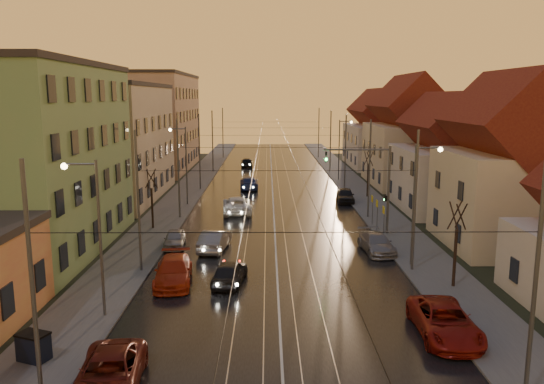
{
  "coord_description": "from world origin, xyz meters",
  "views": [
    {
      "loc": [
        -0.58,
        -23.22,
        10.99
      ],
      "look_at": [
        -0.19,
        22.9,
        2.65
      ],
      "focal_mm": 35.0,
      "sensor_mm": 36.0,
      "label": 1
    }
  ],
  "objects_px": {
    "street_lamp_0": "(93,223)",
    "dumpster": "(34,347)",
    "parked_left_2": "(173,271)",
    "parked_right_2": "(345,195)",
    "street_lamp_3": "(342,144)",
    "traffic_light_mast": "(376,179)",
    "driving_car_4": "(247,162)",
    "street_lamp_2": "(183,158)",
    "parked_right_0": "(444,321)",
    "driving_car_1": "(215,240)",
    "parked_right_1": "(376,243)",
    "parked_left_3": "(175,239)",
    "parked_left_1": "(109,374)",
    "driving_car_2": "(237,205)",
    "driving_car_0": "(230,272)",
    "street_lamp_1": "(419,193)"
  },
  "relations": [
    {
      "from": "street_lamp_3",
      "to": "driving_car_1",
      "type": "distance_m",
      "value": 35.11
    },
    {
      "from": "street_lamp_3",
      "to": "parked_left_3",
      "type": "height_order",
      "value": "street_lamp_3"
    },
    {
      "from": "driving_car_0",
      "to": "driving_car_4",
      "type": "bearing_deg",
      "value": -81.81
    },
    {
      "from": "parked_left_1",
      "to": "street_lamp_3",
      "type": "bearing_deg",
      "value": 67.67
    },
    {
      "from": "traffic_light_mast",
      "to": "dumpster",
      "type": "height_order",
      "value": "traffic_light_mast"
    },
    {
      "from": "driving_car_2",
      "to": "driving_car_4",
      "type": "bearing_deg",
      "value": -93.96
    },
    {
      "from": "driving_car_4",
      "to": "parked_right_1",
      "type": "relative_size",
      "value": 0.95
    },
    {
      "from": "street_lamp_1",
      "to": "parked_right_0",
      "type": "xyz_separation_m",
      "value": [
        -1.5,
        -10.25,
        -4.13
      ]
    },
    {
      "from": "driving_car_0",
      "to": "parked_right_1",
      "type": "distance_m",
      "value": 11.89
    },
    {
      "from": "traffic_light_mast",
      "to": "parked_right_1",
      "type": "distance_m",
      "value": 6.19
    },
    {
      "from": "driving_car_0",
      "to": "dumpster",
      "type": "xyz_separation_m",
      "value": [
        -7.48,
        -9.51,
        -0.01
      ]
    },
    {
      "from": "driving_car_0",
      "to": "parked_right_0",
      "type": "height_order",
      "value": "parked_right_0"
    },
    {
      "from": "parked_left_1",
      "to": "parked_right_1",
      "type": "bearing_deg",
      "value": 47.57
    },
    {
      "from": "street_lamp_3",
      "to": "parked_right_0",
      "type": "relative_size",
      "value": 1.48
    },
    {
      "from": "dumpster",
      "to": "traffic_light_mast",
      "type": "bearing_deg",
      "value": 70.02
    },
    {
      "from": "street_lamp_0",
      "to": "driving_car_1",
      "type": "bearing_deg",
      "value": 68.42
    },
    {
      "from": "street_lamp_3",
      "to": "parked_left_2",
      "type": "bearing_deg",
      "value": -111.42
    },
    {
      "from": "street_lamp_0",
      "to": "parked_left_1",
      "type": "height_order",
      "value": "street_lamp_0"
    },
    {
      "from": "street_lamp_1",
      "to": "parked_right_2",
      "type": "distance_m",
      "value": 21.92
    },
    {
      "from": "street_lamp_3",
      "to": "parked_left_1",
      "type": "bearing_deg",
      "value": -107.13
    },
    {
      "from": "street_lamp_0",
      "to": "parked_right_0",
      "type": "bearing_deg",
      "value": -7.67
    },
    {
      "from": "driving_car_4",
      "to": "parked_right_1",
      "type": "xyz_separation_m",
      "value": [
        11.05,
        -46.37,
        -0.08
      ]
    },
    {
      "from": "street_lamp_3",
      "to": "traffic_light_mast",
      "type": "height_order",
      "value": "street_lamp_3"
    },
    {
      "from": "street_lamp_3",
      "to": "parked_left_2",
      "type": "relative_size",
      "value": 1.55
    },
    {
      "from": "street_lamp_2",
      "to": "driving_car_4",
      "type": "height_order",
      "value": "street_lamp_2"
    },
    {
      "from": "street_lamp_0",
      "to": "parked_left_3",
      "type": "relative_size",
      "value": 2.16
    },
    {
      "from": "street_lamp_2",
      "to": "street_lamp_0",
      "type": "bearing_deg",
      "value": -90.0
    },
    {
      "from": "street_lamp_0",
      "to": "parked_left_2",
      "type": "bearing_deg",
      "value": 59.76
    },
    {
      "from": "driving_car_4",
      "to": "parked_left_3",
      "type": "bearing_deg",
      "value": 83.01
    },
    {
      "from": "driving_car_1",
      "to": "parked_left_3",
      "type": "xyz_separation_m",
      "value": [
        -3.05,
        0.88,
        -0.13
      ]
    },
    {
      "from": "parked_left_2",
      "to": "parked_right_2",
      "type": "bearing_deg",
      "value": 54.88
    },
    {
      "from": "parked_right_0",
      "to": "parked_right_1",
      "type": "height_order",
      "value": "parked_right_0"
    },
    {
      "from": "driving_car_0",
      "to": "parked_right_2",
      "type": "height_order",
      "value": "parked_right_2"
    },
    {
      "from": "parked_left_1",
      "to": "parked_right_2",
      "type": "height_order",
      "value": "parked_right_2"
    },
    {
      "from": "parked_left_2",
      "to": "parked_right_0",
      "type": "xyz_separation_m",
      "value": [
        13.8,
        -7.23,
        0.0
      ]
    },
    {
      "from": "street_lamp_0",
      "to": "dumpster",
      "type": "height_order",
      "value": "street_lamp_0"
    },
    {
      "from": "driving_car_2",
      "to": "street_lamp_2",
      "type": "bearing_deg",
      "value": -38.25
    },
    {
      "from": "street_lamp_2",
      "to": "driving_car_0",
      "type": "xyz_separation_m",
      "value": [
        6.26,
        -23.1,
        -4.17
      ]
    },
    {
      "from": "street_lamp_1",
      "to": "parked_left_1",
      "type": "bearing_deg",
      "value": -136.58
    },
    {
      "from": "parked_right_0",
      "to": "driving_car_2",
      "type": "bearing_deg",
      "value": 113.98
    },
    {
      "from": "parked_left_3",
      "to": "street_lamp_1",
      "type": "bearing_deg",
      "value": -21.05
    },
    {
      "from": "parked_right_2",
      "to": "street_lamp_2",
      "type": "bearing_deg",
      "value": -170.54
    },
    {
      "from": "driving_car_4",
      "to": "parked_left_2",
      "type": "xyz_separation_m",
      "value": [
        -2.34,
        -52.66,
        -0.01
      ]
    },
    {
      "from": "driving_car_1",
      "to": "parked_right_1",
      "type": "bearing_deg",
      "value": -175.42
    },
    {
      "from": "parked_left_1",
      "to": "parked_left_2",
      "type": "bearing_deg",
      "value": 83.04
    },
    {
      "from": "street_lamp_3",
      "to": "traffic_light_mast",
      "type": "xyz_separation_m",
      "value": [
        -1.11,
        -28.0,
        -0.29
      ]
    },
    {
      "from": "street_lamp_2",
      "to": "parked_right_0",
      "type": "height_order",
      "value": "street_lamp_2"
    },
    {
      "from": "traffic_light_mast",
      "to": "driving_car_1",
      "type": "height_order",
      "value": "traffic_light_mast"
    },
    {
      "from": "driving_car_1",
      "to": "driving_car_4",
      "type": "distance_m",
      "value": 45.79
    },
    {
      "from": "traffic_light_mast",
      "to": "street_lamp_1",
      "type": "bearing_deg",
      "value": -82.09
    }
  ]
}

